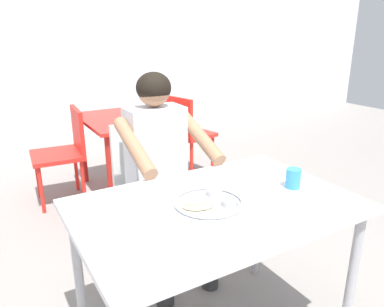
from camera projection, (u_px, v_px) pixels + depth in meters
back_wall at (39, 11)px, 4.53m from camera, size 12.00×0.12×3.40m
table_foreground at (215, 219)px, 1.62m from camera, size 1.20×0.79×0.76m
thali_tray at (209, 202)px, 1.57m from camera, size 0.30×0.30×0.03m
drinking_cup at (293, 178)px, 1.73m from camera, size 0.07×0.07×0.09m
chair_foreground at (148, 181)px, 2.42m from camera, size 0.43×0.40×0.90m
diner_foreground at (162, 159)px, 2.17m from camera, size 0.49×0.55×1.25m
table_background_red at (129, 126)px, 3.42m from camera, size 0.81×0.92×0.71m
chair_red_left at (66, 148)px, 3.23m from camera, size 0.46×0.47×0.83m
chair_red_right at (186, 131)px, 3.73m from camera, size 0.47×0.47×0.86m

